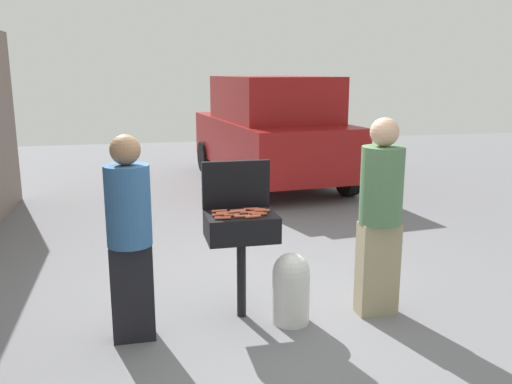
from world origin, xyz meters
TOP-DOWN VIEW (x-y plane):
  - ground_plane at (0.00, 0.00)m, footprint 24.00×24.00m
  - bbq_grill at (-0.10, -0.18)m, footprint 0.60×0.44m
  - grill_lid_open at (-0.10, 0.04)m, footprint 0.60×0.05m
  - hot_dog_0 at (-0.29, -0.22)m, footprint 0.13×0.03m
  - hot_dog_1 at (0.04, -0.28)m, footprint 0.13×0.03m
  - hot_dog_2 at (0.01, -0.09)m, footprint 0.13×0.04m
  - hot_dog_3 at (-0.27, -0.10)m, footprint 0.13×0.03m
  - hot_dog_4 at (-0.12, -0.16)m, footprint 0.13×0.04m
  - hot_dog_5 at (-0.11, -0.31)m, footprint 0.13×0.04m
  - hot_dog_6 at (-0.19, -0.26)m, footprint 0.13×0.03m
  - hot_dog_7 at (-0.03, -0.33)m, footprint 0.13×0.04m
  - hot_dog_8 at (-0.05, -0.20)m, footprint 0.13×0.03m
  - hot_dog_9 at (0.06, -0.12)m, footprint 0.13×0.03m
  - hot_dog_10 at (0.02, -0.24)m, footprint 0.13×0.03m
  - hot_dog_11 at (-0.28, -0.33)m, footprint 0.13×0.04m
  - hot_dog_12 at (-0.12, -0.12)m, footprint 0.13×0.03m
  - hot_dog_13 at (0.09, -0.17)m, footprint 0.13×0.04m
  - hot_dog_14 at (-0.25, -0.17)m, footprint 0.13×0.04m
  - propane_tank at (0.29, -0.39)m, footprint 0.32×0.32m
  - person_left at (-1.02, -0.40)m, footprint 0.35×0.35m
  - person_right at (1.08, -0.38)m, footprint 0.37×0.37m
  - parked_minivan at (1.58, 5.43)m, footprint 2.38×4.57m

SIDE VIEW (x-z plane):
  - ground_plane at x=0.00m, z-range 0.00..0.00m
  - propane_tank at x=0.29m, z-range 0.01..0.63m
  - bbq_grill at x=-0.10m, z-range 0.32..1.25m
  - person_left at x=-1.02m, z-range 0.07..1.72m
  - hot_dog_0 at x=-0.29m, z-range 0.93..0.96m
  - hot_dog_1 at x=0.04m, z-range 0.93..0.96m
  - hot_dog_2 at x=0.01m, z-range 0.93..0.96m
  - hot_dog_3 at x=-0.27m, z-range 0.93..0.96m
  - hot_dog_4 at x=-0.12m, z-range 0.93..0.96m
  - hot_dog_5 at x=-0.11m, z-range 0.93..0.96m
  - hot_dog_6 at x=-0.19m, z-range 0.93..0.96m
  - hot_dog_7 at x=-0.03m, z-range 0.93..0.96m
  - hot_dog_8 at x=-0.05m, z-range 0.93..0.96m
  - hot_dog_9 at x=0.06m, z-range 0.93..0.96m
  - hot_dog_10 at x=0.02m, z-range 0.93..0.96m
  - hot_dog_11 at x=-0.28m, z-range 0.93..0.96m
  - hot_dog_12 at x=-0.12m, z-range 0.93..0.96m
  - hot_dog_13 at x=0.09m, z-range 0.93..0.96m
  - hot_dog_14 at x=-0.25m, z-range 0.93..0.96m
  - person_right at x=1.08m, z-range 0.07..1.81m
  - parked_minivan at x=1.58m, z-range 0.02..2.04m
  - grill_lid_open at x=-0.10m, z-range 0.93..1.35m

